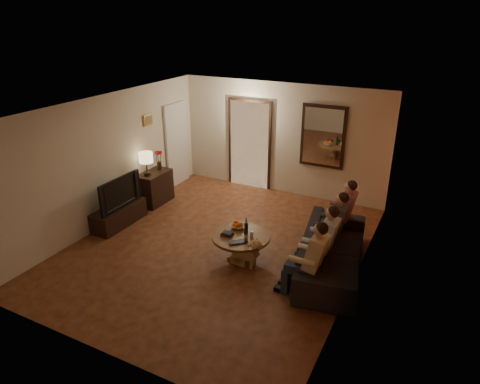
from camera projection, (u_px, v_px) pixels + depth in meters
The scene contains 33 objects.
floor at pixel (218, 246), 7.98m from camera, with size 5.00×6.00×0.01m, color #472413.
ceiling at pixel (215, 108), 6.96m from camera, with size 5.00×6.00×0.01m, color white.
back_wall at pixel (281, 139), 9.93m from camera, with size 5.00×0.02×2.60m, color beige.
front_wall at pixel (90, 267), 5.01m from camera, with size 5.00×0.02×2.60m, color beige.
left_wall at pixel (108, 161), 8.51m from camera, with size 0.02×6.00×2.60m, color beige.
right_wall at pixel (361, 210), 6.43m from camera, with size 0.02×6.00×2.60m, color beige.
orange_accent at pixel (360, 210), 6.43m from camera, with size 0.01×6.00×2.60m, color #C75021.
kitchen_doorway at pixel (250, 145), 10.34m from camera, with size 1.00×0.06×2.10m, color #FFE0A5.
door_trim at pixel (249, 145), 10.33m from camera, with size 1.12×0.04×2.22m, color black.
fridge_glimpse at pixel (259, 152), 10.30m from camera, with size 0.45×0.03×1.70m, color silver.
mirror_frame at pixel (323, 136), 9.40m from camera, with size 1.00×0.05×1.40m, color black.
mirror_glass at pixel (323, 137), 9.38m from camera, with size 0.86×0.02×1.26m, color white.
white_door at pixel (177, 145), 10.49m from camera, with size 0.06×0.85×2.04m, color white.
framed_art at pixel (148, 120), 9.35m from camera, with size 0.03×0.28×0.24m, color #B28C33.
art_canvas at pixel (148, 120), 9.34m from camera, with size 0.01×0.22×0.18m, color brown.
dresser at pixel (155, 188), 9.65m from camera, with size 0.45×0.82×0.73m, color black.
table_lamp at pixel (146, 164), 9.22m from camera, with size 0.30×0.30×0.54m, color beige, non-canonical shape.
flower_vase at pixel (159, 160), 9.60m from camera, with size 0.14×0.14×0.44m, color red, non-canonical shape.
tv_stand at pixel (119, 215), 8.72m from camera, with size 0.45×1.22×0.41m, color black.
tv at pixel (116, 192), 8.52m from camera, with size 0.15×1.12×0.65m, color black.
sofa at pixel (333, 250), 7.16m from camera, with size 0.96×2.45×0.72m, color black.
person_a at pixel (311, 263), 6.37m from camera, with size 0.60×0.40×1.20m, color tan, non-canonical shape.
person_b at pixel (323, 245), 6.86m from camera, with size 0.60×0.40×1.20m, color tan, non-canonical shape.
person_c at pixel (333, 229), 7.35m from camera, with size 0.60×0.40×1.20m, color tan, non-canonical shape.
person_d at pixel (342, 215), 7.84m from camera, with size 0.60×0.40×1.20m, color tan, non-canonical shape.
dog at pixel (245, 250), 7.31m from camera, with size 0.56×0.24×0.56m, color tan, non-canonical shape.
coffee_table at pixel (241, 247), 7.53m from camera, with size 1.02×1.02×0.45m, color brown.
bowl at pixel (238, 226), 7.69m from camera, with size 0.26×0.26×0.06m, color white.
oranges at pixel (238, 223), 7.66m from camera, with size 0.20×0.20×0.08m, color #DA5512, non-canonical shape.
wine_bottle at pixel (246, 226), 7.44m from camera, with size 0.07×0.07×0.31m, color black, non-canonical shape.
wine_glass at pixel (252, 234), 7.39m from camera, with size 0.06×0.06×0.10m, color silver.
book_stack at pixel (227, 233), 7.44m from camera, with size 0.20×0.15×0.07m, color black, non-canonical shape.
laptop at pixel (239, 243), 7.17m from camera, with size 0.33×0.21×0.03m, color black.
Camera 1 is at (3.50, -6.00, 4.08)m, focal length 32.00 mm.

